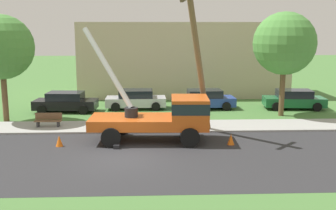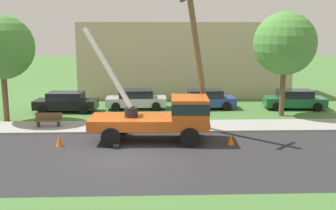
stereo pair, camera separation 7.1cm
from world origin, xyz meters
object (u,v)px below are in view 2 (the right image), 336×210
leaning_utility_pole (198,56)px  parked_sedan_black (66,102)px  utility_truck (165,115)px  park_bench (49,120)px  parked_sedan_green (294,99)px  roadside_tree_far (285,44)px  roadside_tree_near (1,47)px  traffic_cone_behind (59,141)px  parked_sedan_silver (136,99)px  traffic_cone_ahead (231,139)px  parked_sedan_blue (205,99)px

leaning_utility_pole → parked_sedan_black: size_ratio=1.92×
utility_truck → park_bench: bearing=155.7°
utility_truck → parked_sedan_black: utility_truck is taller
utility_truck → leaning_utility_pole: size_ratio=0.78×
parked_sedan_green → park_bench: (-16.77, -5.25, -0.25)m
utility_truck → roadside_tree_far: bearing=36.5°
parked_sedan_green → roadside_tree_near: roadside_tree_near is taller
parked_sedan_black → roadside_tree_far: bearing=-7.3°
leaning_utility_pole → parked_sedan_green: leaning_utility_pole is taller
utility_truck → leaning_utility_pole: bearing=29.8°
traffic_cone_behind → parked_sedan_silver: parked_sedan_silver is taller
leaning_utility_pole → traffic_cone_behind: 8.54m
parked_sedan_green → roadside_tree_far: size_ratio=0.65×
leaning_utility_pole → park_bench: (-8.73, 2.08, -3.96)m
traffic_cone_ahead → roadside_tree_far: roadside_tree_far is taller
park_bench → roadside_tree_far: roadside_tree_far is taller
parked_sedan_silver → park_bench: parked_sedan_silver is taller
traffic_cone_behind → roadside_tree_far: size_ratio=0.08×
parked_sedan_blue → roadside_tree_far: bearing=-28.3°
park_bench → parked_sedan_blue: bearing=28.8°
roadside_tree_far → traffic_cone_ahead: bearing=-124.7°
utility_truck → parked_sedan_green: utility_truck is taller
park_bench → parked_sedan_black: bearing=89.3°
leaning_utility_pole → parked_sedan_black: leaning_utility_pole is taller
roadside_tree_near → parked_sedan_black: bearing=42.8°
leaning_utility_pole → parked_sedan_silver: (-3.69, 7.84, -3.71)m
park_bench → parked_sedan_silver: bearing=48.8°
leaning_utility_pole → traffic_cone_ahead: leaning_utility_pole is taller
parked_sedan_black → park_bench: bearing=-90.7°
leaning_utility_pole → roadside_tree_far: leaning_utility_pole is taller
roadside_tree_near → parked_sedan_silver: bearing=25.3°
leaning_utility_pole → parked_sedan_green: 11.50m
utility_truck → parked_sedan_blue: size_ratio=1.51×
traffic_cone_ahead → parked_sedan_silver: parked_sedan_silver is taller
traffic_cone_ahead → roadside_tree_far: size_ratio=0.08×
traffic_cone_ahead → parked_sedan_green: parked_sedan_green is taller
utility_truck → parked_sedan_silver: 9.10m
parked_sedan_silver → roadside_tree_near: 9.91m
utility_truck → parked_sedan_black: size_ratio=1.50×
traffic_cone_behind → parked_sedan_blue: bearing=47.9°
traffic_cone_ahead → roadside_tree_near: 15.32m
leaning_utility_pole → parked_sedan_black: 11.71m
traffic_cone_behind → parked_sedan_blue: 12.89m
parked_sedan_blue → roadside_tree_near: roadside_tree_near is taller
roadside_tree_far → parked_sedan_black: bearing=172.7°
parked_sedan_black → park_bench: 4.86m
leaning_utility_pole → traffic_cone_ahead: size_ratio=15.43×
parked_sedan_green → roadside_tree_far: roadside_tree_far is taller
leaning_utility_pole → parked_sedan_green: size_ratio=1.90×
traffic_cone_behind → utility_truck: bearing=8.9°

